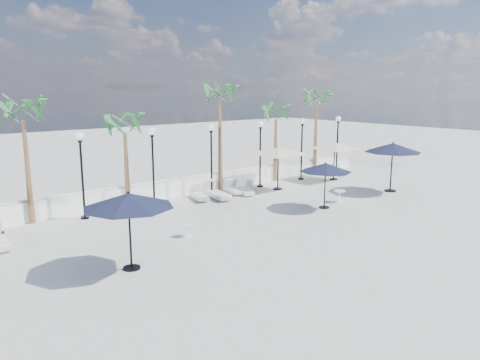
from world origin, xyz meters
TOP-DOWN VIEW (x-y plane):
  - ground at (0.00, 0.00)m, footprint 100.00×100.00m
  - balustrade at (0.00, 7.50)m, footprint 26.00×0.30m
  - lamppost_1 at (-7.00, 6.50)m, footprint 0.36×0.36m
  - lamppost_2 at (-3.50, 6.50)m, footprint 0.36×0.36m
  - lamppost_3 at (0.00, 6.50)m, footprint 0.36×0.36m
  - lamppost_4 at (3.50, 6.50)m, footprint 0.36×0.36m
  - lamppost_5 at (7.00, 6.50)m, footprint 0.36×0.36m
  - lamppost_6 at (10.50, 6.50)m, footprint 0.36×0.36m
  - palm_0 at (-9.00, 7.30)m, footprint 2.60×2.60m
  - palm_1 at (-4.50, 7.30)m, footprint 2.60×2.60m
  - palm_2 at (1.20, 7.30)m, footprint 2.60×2.60m
  - palm_3 at (5.50, 7.30)m, footprint 2.60×2.60m
  - palm_4 at (9.20, 7.30)m, footprint 2.60×2.60m
  - lounger_1 at (-5.24, 6.22)m, footprint 1.04×1.87m
  - lounger_2 at (-1.03, 6.22)m, footprint 1.06×1.86m
  - lounger_3 at (1.66, 5.69)m, footprint 1.23×1.86m
  - lounger_4 at (-0.19, 5.83)m, footprint 0.98×2.24m
  - lounger_5 at (1.22, 6.22)m, footprint 0.95×1.74m
  - lounger_6 at (10.06, 6.22)m, footprint 0.61×1.69m
  - side_table_1 at (-4.90, 1.46)m, footprint 0.48×0.48m
  - side_table_2 at (4.15, 1.21)m, footprint 0.60×0.60m
  - parasol_navy_left at (-8.13, -0.16)m, footprint 2.90×2.90m
  - parasol_navy_mid at (2.61, 0.90)m, footprint 2.51×2.51m
  - parasol_navy_right at (8.30, 0.94)m, footprint 3.10×3.10m
  - parasol_cream_sq_a at (3.82, 5.35)m, footprint 5.25×5.25m
  - parasol_cream_sq_b at (8.51, 5.12)m, footprint 5.00×5.00m

SIDE VIEW (x-z plane):
  - ground at x=0.00m, z-range 0.00..0.00m
  - lounger_5 at x=1.22m, z-range -0.10..0.52m
  - lounger_6 at x=10.06m, z-range -0.10..0.52m
  - lounger_2 at x=-1.03m, z-range -0.11..0.55m
  - lounger_3 at x=1.66m, z-range -0.11..0.56m
  - lounger_1 at x=-5.24m, z-range -0.11..0.56m
  - lounger_4 at x=-0.19m, z-range -0.13..0.68m
  - side_table_1 at x=-4.90m, z-range 0.05..0.51m
  - side_table_2 at x=4.15m, z-range 0.06..0.64m
  - balustrade at x=0.00m, z-range -0.04..0.97m
  - parasol_navy_mid at x=2.61m, z-range 0.85..3.10m
  - parasol_navy_left at x=-8.13m, z-range 0.97..3.53m
  - parasol_cream_sq_b at x=8.51m, z-range 1.06..3.57m
  - parasol_cream_sq_a at x=3.82m, z-range 1.10..3.68m
  - parasol_navy_right at x=8.30m, z-range 1.05..3.83m
  - lamppost_1 at x=-7.00m, z-range 0.57..4.41m
  - lamppost_2 at x=-3.50m, z-range 0.57..4.41m
  - lamppost_3 at x=0.00m, z-range 0.57..4.41m
  - lamppost_4 at x=3.50m, z-range 0.57..4.41m
  - lamppost_5 at x=7.00m, z-range 0.57..4.41m
  - lamppost_6 at x=10.50m, z-range 0.57..4.41m
  - palm_1 at x=-4.50m, z-range 1.40..6.10m
  - palm_3 at x=5.50m, z-range 1.50..6.40m
  - palm_0 at x=-9.00m, z-range 1.78..7.28m
  - palm_4 at x=9.20m, z-range 1.88..7.58m
  - palm_2 at x=1.20m, z-range 2.07..8.17m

